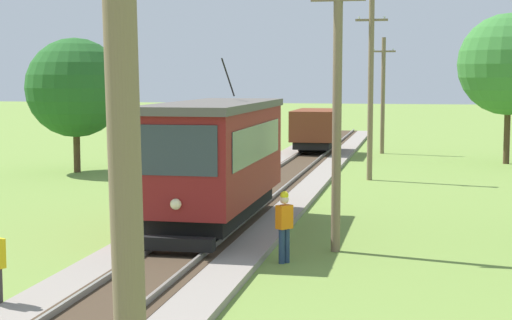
{
  "coord_description": "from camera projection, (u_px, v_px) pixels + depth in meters",
  "views": [
    {
      "loc": [
        5.78,
        -5.9,
        4.57
      ],
      "look_at": [
        0.59,
        20.16,
        1.83
      ],
      "focal_mm": 57.22,
      "sensor_mm": 36.0,
      "label": 1
    }
  ],
  "objects": [
    {
      "name": "tree_right_near",
      "position": [
        75.0,
        88.0,
        38.51
      ],
      "size": [
        4.69,
        4.69,
        6.37
      ],
      "color": "#4C3823",
      "rests_on": "ground"
    },
    {
      "name": "utility_pole_far",
      "position": [
        383.0,
        94.0,
        47.97
      ],
      "size": [
        1.4,
        0.36,
        6.83
      ],
      "color": "#7A664C",
      "rests_on": "ground"
    },
    {
      "name": "red_tram",
      "position": [
        216.0,
        158.0,
        23.8
      ],
      "size": [
        2.6,
        8.54,
        4.79
      ],
      "color": "maroon",
      "rests_on": "rail_right"
    },
    {
      "name": "second_worker",
      "position": [
        284.0,
        224.0,
        19.9
      ],
      "size": [
        0.43,
        0.45,
        1.78
      ],
      "rotation": [
        0.0,
        0.0,
        2.44
      ],
      "color": "navy",
      "rests_on": "ground"
    },
    {
      "name": "utility_pole_foreground",
      "position": [
        124.0,
        141.0,
        5.82
      ],
      "size": [
        1.4,
        0.61,
        8.03
      ],
      "color": "#7A664C",
      "rests_on": "ground"
    },
    {
      "name": "utility_pole_near_tram",
      "position": [
        337.0,
        106.0,
        21.02
      ],
      "size": [
        1.4,
        0.37,
        7.41
      ],
      "color": "#7A664C",
      "rests_on": "ground"
    },
    {
      "name": "freight_car",
      "position": [
        316.0,
        128.0,
        47.09
      ],
      "size": [
        2.4,
        5.2,
        2.31
      ],
      "color": "brown",
      "rests_on": "rail_right"
    },
    {
      "name": "utility_pole_mid",
      "position": [
        371.0,
        88.0,
        35.56
      ],
      "size": [
        1.4,
        0.24,
        7.94
      ],
      "color": "#7A664C",
      "rests_on": "ground"
    },
    {
      "name": "tree_left_near",
      "position": [
        509.0,
        64.0,
        42.11
      ],
      "size": [
        5.27,
        5.27,
        7.81
      ],
      "color": "#4C3823",
      "rests_on": "ground"
    }
  ]
}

